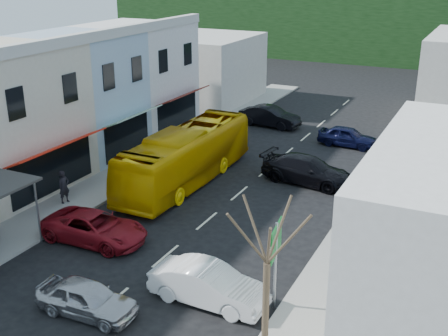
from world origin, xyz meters
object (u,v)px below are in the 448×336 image
direction_sign (275,266)px  pedestrian_left (64,188)px  car_silver (87,298)px  car_red (95,228)px  car_white (209,286)px  street_tree (267,263)px  bus (186,158)px  traffic_signal (423,84)px

direction_sign → pedestrian_left: bearing=155.4°
direction_sign → car_silver: bearing=-159.0°
car_silver → car_red: bearing=32.8°
car_white → street_tree: street_tree is taller
pedestrian_left → direction_sign: size_ratio=0.47×
bus → pedestrian_left: (-4.28, -5.76, -0.55)m
car_white → street_tree: (2.90, -1.43, 2.49)m
bus → traffic_signal: size_ratio=2.43×
car_white → traffic_signal: (3.20, 33.91, 1.69)m
car_white → direction_sign: bearing=-71.5°
street_tree → traffic_signal: (0.30, 35.35, -0.80)m
bus → car_white: bearing=-56.6°
traffic_signal → car_white: bearing=76.2°
car_red → direction_sign: size_ratio=1.28×
car_silver → car_red: 5.87m
car_silver → street_tree: street_tree is taller
car_red → pedestrian_left: size_ratio=2.71×
car_silver → pedestrian_left: 10.55m
car_red → direction_sign: 9.67m
car_silver → direction_sign: size_ratio=1.23×
car_white → traffic_signal: 34.10m
direction_sign → traffic_signal: 33.18m
car_white → car_red: same height
car_silver → direction_sign: 7.09m
bus → car_white: bus is taller
bus → traffic_signal: bearing=66.7°
car_silver → pedestrian_left: pedestrian_left is taller
pedestrian_left → traffic_signal: size_ratio=0.36×
car_silver → car_red: (-3.38, 4.80, 0.00)m
street_tree → car_white: bearing=153.7°
car_silver → direction_sign: direction_sign is taller
car_silver → traffic_signal: size_ratio=0.92×
direction_sign → car_red: bearing=163.6°
bus → traffic_signal: traffic_signal is taller
car_silver → street_tree: (6.63, 1.22, 2.49)m
bus → car_white: 12.64m
car_silver → traffic_signal: (6.93, 36.57, 1.69)m
car_red → pedestrian_left: 4.88m
car_white → car_red: bearing=74.4°
bus → street_tree: size_ratio=1.82×
car_silver → car_white: bearing=-56.8°
car_white → car_red: 7.42m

